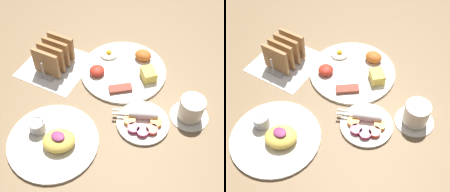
{
  "view_description": "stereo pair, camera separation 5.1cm",
  "coord_description": "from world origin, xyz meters",
  "views": [
    {
      "loc": [
        0.34,
        -0.53,
        0.8
      ],
      "look_at": [
        0.05,
        0.04,
        0.03
      ],
      "focal_mm": 50.0,
      "sensor_mm": 36.0,
      "label": 1
    },
    {
      "loc": [
        0.38,
        -0.51,
        0.8
      ],
      "look_at": [
        0.05,
        0.04,
        0.03
      ],
      "focal_mm": 50.0,
      "sensor_mm": 36.0,
      "label": 2
    }
  ],
  "objects": [
    {
      "name": "plate_foreground",
      "position": [
        -0.03,
        -0.18,
        0.01
      ],
      "size": [
        0.27,
        0.27,
        0.06
      ],
      "color": "silver",
      "rests_on": "ground_plane"
    },
    {
      "name": "ground_plane",
      "position": [
        0.0,
        0.0,
        0.0
      ],
      "size": [
        3.0,
        3.0,
        0.0
      ],
      "primitive_type": "plane",
      "color": "brown"
    },
    {
      "name": "toast_rack",
      "position": [
        -0.2,
        0.09,
        0.05
      ],
      "size": [
        0.1,
        0.15,
        0.1
      ],
      "color": "#B7B7BC",
      "rests_on": "ground_plane"
    },
    {
      "name": "coffee_cup",
      "position": [
        0.3,
        0.09,
        0.04
      ],
      "size": [
        0.12,
        0.12,
        0.08
      ],
      "color": "silver",
      "rests_on": "ground_plane"
    },
    {
      "name": "napkin_flat",
      "position": [
        -0.2,
        0.09,
        0.0
      ],
      "size": [
        0.22,
        0.22,
        0.0
      ],
      "color": "white",
      "rests_on": "ground_plane"
    },
    {
      "name": "plate_condiments",
      "position": [
        0.18,
        -0.0,
        0.01
      ],
      "size": [
        0.18,
        0.16,
        0.04
      ],
      "color": "silver",
      "rests_on": "ground_plane"
    },
    {
      "name": "plate_breakfast",
      "position": [
        0.03,
        0.18,
        0.01
      ],
      "size": [
        0.3,
        0.3,
        0.05
      ],
      "color": "silver",
      "rests_on": "ground_plane"
    }
  ]
}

